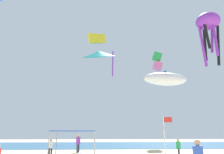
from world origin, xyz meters
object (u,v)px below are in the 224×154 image
at_px(banner_flag, 166,136).
at_px(kite_parafoil_yellow, 97,39).
at_px(kite_octopus_purple, 208,24).
at_px(canopy_tent, 74,132).
at_px(kite_inflatable_white, 165,79).
at_px(person_near_tent, 51,146).
at_px(person_leftmost, 179,147).
at_px(person_central, 78,142).
at_px(kite_box_green, 157,61).
at_px(kite_delta_teal, 99,54).

distance_m(banner_flag, kite_parafoil_yellow, 24.86).
bearing_deg(banner_flag, kite_octopus_purple, 41.31).
relative_size(canopy_tent, kite_inflatable_white, 0.54).
xyz_separation_m(person_near_tent, person_leftmost, (11.41, -2.17, 0.02)).
bearing_deg(kite_parafoil_yellow, banner_flag, 45.59).
bearing_deg(person_central, kite_box_green, 162.14).
distance_m(kite_octopus_purple, kite_parafoil_yellow, 17.94).
distance_m(person_near_tent, person_leftmost, 11.62).
xyz_separation_m(kite_inflatable_white, kite_delta_teal, (-8.86, 1.14, 3.69)).
distance_m(canopy_tent, kite_delta_teal, 15.29).
bearing_deg(person_leftmost, kite_parafoil_yellow, 44.63).
distance_m(canopy_tent, kite_octopus_purple, 17.78).
bearing_deg(person_near_tent, kite_octopus_purple, -59.30).
bearing_deg(kite_delta_teal, banner_flag, 122.00).
relative_size(banner_flag, kite_octopus_purple, 0.54).
bearing_deg(kite_delta_teal, person_near_tent, 74.62).
distance_m(person_near_tent, person_central, 4.12).
bearing_deg(canopy_tent, kite_octopus_purple, 11.20).
xyz_separation_m(banner_flag, kite_delta_teal, (-4.48, 14.59, 10.74)).
bearing_deg(person_central, person_near_tent, -9.75).
height_order(kite_delta_teal, kite_parafoil_yellow, kite_parafoil_yellow).
bearing_deg(person_near_tent, person_central, 0.20).
xyz_separation_m(person_central, kite_octopus_purple, (13.75, -4.25, 12.28)).
xyz_separation_m(kite_inflatable_white, kite_octopus_purple, (2.79, -7.14, 4.42)).
bearing_deg(kite_octopus_purple, person_central, 117.89).
relative_size(kite_box_green, kite_octopus_purple, 0.62).
height_order(person_leftmost, kite_box_green, kite_box_green).
bearing_deg(person_central, canopy_tent, 25.46).
distance_m(kite_inflatable_white, kite_parafoil_yellow, 13.43).
distance_m(person_leftmost, kite_box_green, 25.49).
distance_m(banner_flag, kite_octopus_purple, 14.92).
distance_m(person_leftmost, kite_octopus_purple, 13.35).
distance_m(kite_inflatable_white, kite_octopus_purple, 8.85).
distance_m(kite_delta_teal, kite_box_green, 15.93).
distance_m(person_leftmost, person_central, 10.73).
relative_size(canopy_tent, person_leftmost, 2.10).
height_order(canopy_tent, kite_octopus_purple, kite_octopus_purple).
bearing_deg(kite_box_green, kite_inflatable_white, 173.42).
bearing_deg(kite_parafoil_yellow, kite_box_green, 150.70).
height_order(person_leftmost, kite_inflatable_white, kite_inflatable_white).
xyz_separation_m(kite_inflatable_white, kite_box_green, (2.36, 12.15, 6.31)).
bearing_deg(kite_inflatable_white, kite_delta_teal, -13.25).
relative_size(person_near_tent, kite_octopus_purple, 0.27).
height_order(canopy_tent, person_leftmost, canopy_tent).
relative_size(kite_inflatable_white, kite_box_green, 1.72).
xyz_separation_m(person_leftmost, kite_inflatable_white, (1.81, 8.50, 8.04)).
xyz_separation_m(person_leftmost, person_central, (-9.14, 5.60, 0.18)).
distance_m(person_central, kite_delta_teal, 12.42).
relative_size(person_central, kite_box_green, 0.53).
height_order(person_near_tent, banner_flag, banner_flag).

